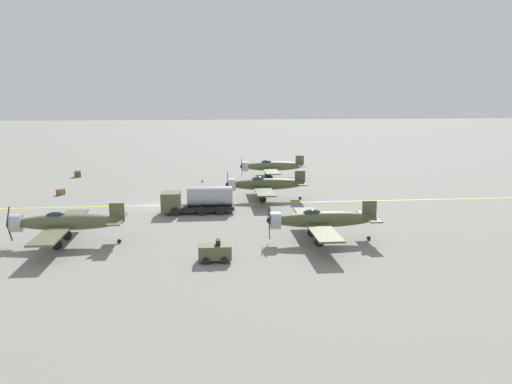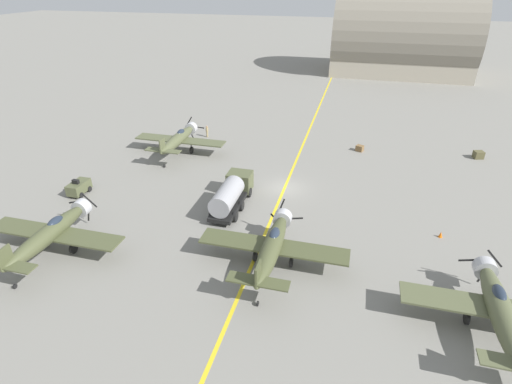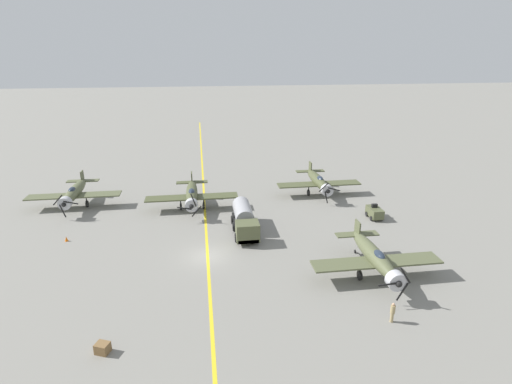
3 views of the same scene
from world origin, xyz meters
name	(u,v)px [view 2 (image 2 of 3)]	position (x,y,z in m)	size (l,w,h in m)	color
ground_plane	(285,188)	(0.00, 0.00, 0.00)	(400.00, 400.00, 0.00)	gray
taxiway_stripe	(285,188)	(0.00, 0.00, 0.00)	(0.30, 160.00, 0.01)	yellow
airplane_near_right	(499,309)	(17.13, -16.29, 2.01)	(12.00, 9.98, 3.65)	#555A3C
airplane_near_left	(51,233)	(-16.49, -16.37, 2.01)	(12.00, 9.98, 3.65)	#4C5132
airplane_near_center	(272,246)	(1.60, -13.43, 2.01)	(12.00, 9.98, 3.73)	#484D2F
airplane_mid_left	(179,139)	(-15.23, 6.06, 2.01)	(12.00, 9.98, 3.65)	#555A3B
fuel_tanker	(231,193)	(-4.43, -5.28, 1.51)	(2.68, 8.00, 2.98)	black
tow_tractor	(79,187)	(-21.03, -6.91, 0.79)	(1.57, 2.60, 1.79)	#515638
ground_crew_walking	(207,131)	(-13.88, 12.54, 0.93)	(0.37, 0.37, 1.71)	tan
supply_crate_by_tanker	(478,155)	(22.39, 14.28, 0.47)	(1.14, 0.95, 0.95)	brown
supply_crate_mid_lane	(360,148)	(7.63, 12.85, 0.39)	(0.93, 0.77, 0.77)	brown
traffic_cone	(441,235)	(15.35, -5.66, 0.28)	(0.36, 0.36, 0.55)	orange
hangar	(401,41)	(14.55, 64.78, 7.01)	(30.48, 21.52, 21.52)	#B2A893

